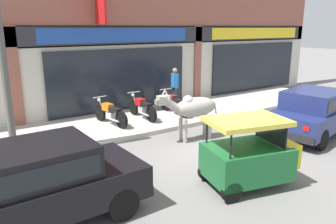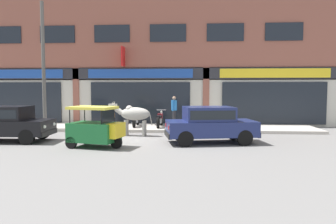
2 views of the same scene
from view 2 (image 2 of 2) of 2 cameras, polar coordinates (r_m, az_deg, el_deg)
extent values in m
plane|color=slate|center=(14.17, -8.17, -4.79)|extent=(90.00, 90.00, 0.00)
cube|color=#B7AFA3|center=(17.83, -5.60, -2.70)|extent=(19.00, 3.14, 0.15)
cube|color=#8E5142|center=(19.85, -4.80, 14.62)|extent=(23.00, 0.55, 6.25)
cube|color=beige|center=(19.53, -4.73, 2.69)|extent=(23.00, 0.55, 3.40)
cube|color=#28282D|center=(19.23, -4.90, 6.69)|extent=(22.08, 0.08, 0.64)
cube|color=black|center=(21.77, -25.24, 1.54)|extent=(5.83, 0.10, 2.40)
cube|color=#1E479E|center=(21.75, -25.40, 6.01)|extent=(6.13, 0.05, 0.52)
cube|color=#8E5142|center=(20.19, -15.69, 2.60)|extent=(0.36, 0.12, 3.40)
cube|color=black|center=(19.22, -4.87, 1.63)|extent=(5.83, 0.10, 2.40)
cube|color=#1E479E|center=(19.20, -4.91, 6.70)|extent=(6.13, 0.05, 0.52)
cube|color=#8E5142|center=(19.02, 6.63, 2.64)|extent=(0.36, 0.12, 3.40)
cube|color=black|center=(19.55, 17.93, 1.48)|extent=(5.83, 0.10, 2.40)
cube|color=yellow|center=(19.53, 18.05, 6.47)|extent=(6.13, 0.05, 0.52)
cube|color=black|center=(22.24, -26.64, 11.90)|extent=(2.09, 0.06, 1.00)
cube|color=black|center=(20.80, -18.70, 12.69)|extent=(2.09, 0.06, 1.00)
cube|color=black|center=(19.79, -9.73, 13.30)|extent=(2.09, 0.06, 1.00)
cube|color=black|center=(19.30, -0.01, 13.60)|extent=(2.09, 0.06, 1.00)
cube|color=black|center=(19.34, 9.94, 13.51)|extent=(2.09, 0.06, 1.00)
cube|color=black|center=(19.93, 19.55, 13.06)|extent=(2.09, 0.06, 1.00)
cube|color=red|center=(19.05, -7.83, 9.56)|extent=(0.08, 0.80, 1.10)
ellipsoid|color=#9E998E|center=(15.12, -5.74, -0.32)|extent=(1.45, 0.69, 0.60)
sphere|color=#9E998E|center=(15.19, -6.76, 0.55)|extent=(0.32, 0.32, 0.32)
cylinder|color=#9E998E|center=(15.18, -7.45, -2.81)|extent=(0.12, 0.12, 0.72)
cylinder|color=#9E998E|center=(15.45, -7.11, -2.69)|extent=(0.12, 0.12, 0.72)
cylinder|color=#9E998E|center=(14.92, -4.29, -2.91)|extent=(0.12, 0.12, 0.72)
cylinder|color=#9E998E|center=(15.20, -4.00, -2.78)|extent=(0.12, 0.12, 0.72)
cylinder|color=#9E998E|center=(15.37, -8.67, 0.29)|extent=(0.49, 0.30, 0.43)
cube|color=#9E998E|center=(15.45, -9.58, 0.93)|extent=(0.39, 0.26, 0.26)
cube|color=slate|center=(15.52, -10.20, 0.79)|extent=(0.16, 0.18, 0.14)
cone|color=beige|center=(15.33, -9.58, 1.58)|extent=(0.12, 0.07, 0.19)
cone|color=beige|center=(15.52, -9.32, 1.62)|extent=(0.12, 0.07, 0.19)
cube|color=#9E998E|center=(15.27, -9.52, 1.12)|extent=(0.06, 0.14, 0.10)
cube|color=#9E998E|center=(15.57, -9.10, 1.18)|extent=(0.06, 0.14, 0.10)
cylinder|color=#9E998E|center=(14.94, -3.02, -1.20)|extent=(0.17, 0.06, 0.60)
cylinder|color=black|center=(14.24, 11.24, -3.56)|extent=(0.62, 0.29, 0.60)
cylinder|color=black|center=(12.89, 13.22, -4.40)|extent=(0.62, 0.29, 0.60)
cylinder|color=black|center=(13.71, 2.04, -3.78)|extent=(0.62, 0.29, 0.60)
cylinder|color=black|center=(12.31, 3.06, -4.70)|extent=(0.62, 0.29, 0.60)
cube|color=navy|center=(13.20, 7.47, -2.81)|extent=(3.74, 2.23, 0.60)
cube|color=navy|center=(13.12, 7.07, -0.30)|extent=(2.14, 1.77, 0.56)
cube|color=black|center=(13.12, 7.07, -0.30)|extent=(1.99, 1.76, 0.35)
cube|color=black|center=(13.75, 14.48, -3.55)|extent=(0.40, 1.52, 0.20)
cube|color=black|center=(12.92, -0.02, -3.91)|extent=(0.40, 1.52, 0.20)
sphere|color=silver|center=(14.17, 13.91, -2.09)|extent=(0.14, 0.14, 0.14)
sphere|color=silver|center=(13.28, 15.37, -2.53)|extent=(0.14, 0.14, 0.14)
cube|color=red|center=(13.36, -0.38, -2.26)|extent=(0.06, 0.16, 0.14)
cube|color=red|center=(12.38, 0.13, -2.77)|extent=(0.06, 0.16, 0.14)
cylinder|color=black|center=(15.18, -21.02, -3.29)|extent=(0.60, 0.20, 0.60)
cylinder|color=black|center=(13.88, -23.39, -4.03)|extent=(0.60, 0.20, 0.60)
cube|color=black|center=(15.00, -26.18, -2.37)|extent=(3.54, 1.70, 0.60)
cube|color=black|center=(15.00, -26.59, -0.16)|extent=(1.94, 1.49, 0.56)
cube|color=black|center=(15.00, -26.59, -0.16)|extent=(1.79, 1.51, 0.35)
cube|color=black|center=(14.28, -20.04, -3.39)|extent=(0.16, 1.52, 0.20)
sphere|color=silver|center=(14.68, -19.25, -1.99)|extent=(0.14, 0.14, 0.14)
sphere|color=silver|center=(13.80, -20.72, -2.41)|extent=(0.14, 0.14, 0.14)
cylinder|color=black|center=(12.11, -9.00, -5.27)|extent=(0.46, 0.22, 0.44)
cylinder|color=black|center=(13.31, -13.97, -4.49)|extent=(0.46, 0.22, 0.44)
cylinder|color=black|center=(12.45, -16.50, -5.13)|extent=(0.46, 0.22, 0.44)
cube|color=#19602D|center=(12.49, -12.72, -3.41)|extent=(1.94, 1.53, 0.70)
cube|color=yellow|center=(12.05, -9.03, -3.16)|extent=(0.56, 0.93, 0.52)
cylinder|color=black|center=(12.58, -9.38, -0.45)|extent=(0.04, 0.04, 0.55)
cylinder|color=black|center=(11.71, -11.57, -0.81)|extent=(0.04, 0.04, 0.55)
cylinder|color=black|center=(13.21, -14.33, -0.30)|extent=(0.04, 0.04, 0.55)
cylinder|color=black|center=(12.39, -16.75, -0.64)|extent=(0.04, 0.04, 0.55)
cube|color=#DBCC42|center=(12.43, -12.98, 0.72)|extent=(1.83, 1.45, 0.10)
cube|color=black|center=(12.15, -10.44, -0.65)|extent=(0.25, 0.91, 0.50)
cylinder|color=black|center=(18.56, -9.54, -1.37)|extent=(0.19, 0.57, 0.56)
cylinder|color=black|center=(17.31, -9.81, -1.77)|extent=(0.19, 0.57, 0.56)
cube|color=#B2B5BA|center=(17.91, -9.68, -1.44)|extent=(0.25, 0.35, 0.24)
cube|color=orange|center=(18.05, -9.65, -0.57)|extent=(0.30, 0.43, 0.24)
cube|color=black|center=(17.65, -9.74, -0.74)|extent=(0.31, 0.55, 0.12)
cylinder|color=#B2B5BA|center=(18.47, -9.56, -0.46)|extent=(0.08, 0.27, 0.59)
cylinder|color=#B2B5BA|center=(18.49, -9.56, 0.41)|extent=(0.52, 0.12, 0.03)
sphere|color=silver|center=(18.56, -9.55, 0.06)|extent=(0.12, 0.12, 0.12)
cylinder|color=#B2B5BA|center=(17.57, -10.11, -1.82)|extent=(0.14, 0.48, 0.06)
cylinder|color=black|center=(18.36, -5.29, -1.39)|extent=(0.11, 0.56, 0.56)
cylinder|color=black|center=(17.13, -5.93, -1.79)|extent=(0.11, 0.56, 0.56)
cube|color=#B2B5BA|center=(17.72, -5.61, -1.46)|extent=(0.20, 0.32, 0.24)
cube|color=red|center=(17.85, -5.54, -0.58)|extent=(0.24, 0.40, 0.24)
cube|color=black|center=(17.46, -5.74, -0.75)|extent=(0.23, 0.52, 0.12)
cylinder|color=#B2B5BA|center=(18.27, -5.33, -0.47)|extent=(0.04, 0.27, 0.59)
cylinder|color=#B2B5BA|center=(18.29, -5.31, 0.41)|extent=(0.52, 0.04, 0.03)
sphere|color=silver|center=(18.36, -5.28, 0.05)|extent=(0.12, 0.12, 0.12)
cylinder|color=#B2B5BA|center=(17.39, -6.16, -1.84)|extent=(0.06, 0.48, 0.06)
cylinder|color=black|center=(18.04, -1.17, -1.47)|extent=(0.12, 0.56, 0.56)
cylinder|color=black|center=(16.81, -1.75, -1.88)|extent=(0.12, 0.56, 0.56)
cube|color=#B2B5BA|center=(17.40, -1.46, -1.55)|extent=(0.21, 0.33, 0.24)
cube|color=maroon|center=(17.53, -1.38, -0.65)|extent=(0.26, 0.41, 0.24)
cube|color=black|center=(17.14, -1.57, -0.83)|extent=(0.24, 0.53, 0.12)
cylinder|color=#B2B5BA|center=(17.95, -1.19, -0.54)|extent=(0.05, 0.27, 0.59)
cylinder|color=#B2B5BA|center=(17.97, -1.18, 0.36)|extent=(0.52, 0.06, 0.03)
sphere|color=silver|center=(18.04, -1.15, 0.00)|extent=(0.12, 0.12, 0.12)
cylinder|color=#B2B5BA|center=(17.07, -1.99, -1.93)|extent=(0.08, 0.48, 0.06)
cylinder|color=#2D2D33|center=(18.23, 0.97, -1.00)|extent=(0.11, 0.11, 0.82)
cylinder|color=#2D2D33|center=(18.40, 1.16, -0.95)|extent=(0.11, 0.11, 0.82)
cylinder|color=#236BB7|center=(18.27, 1.07, 1.18)|extent=(0.32, 0.32, 0.56)
cylinder|color=#236BB7|center=(18.07, 0.84, 1.06)|extent=(0.08, 0.08, 0.56)
cylinder|color=#236BB7|center=(18.47, 1.29, 1.12)|extent=(0.08, 0.08, 0.56)
sphere|color=tan|center=(18.25, 1.07, 2.43)|extent=(0.20, 0.20, 0.20)
cylinder|color=#595651|center=(17.86, -20.87, 7.57)|extent=(0.18, 0.18, 6.39)
camera|label=1|loc=(11.45, -45.69, 8.75)|focal=35.00mm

